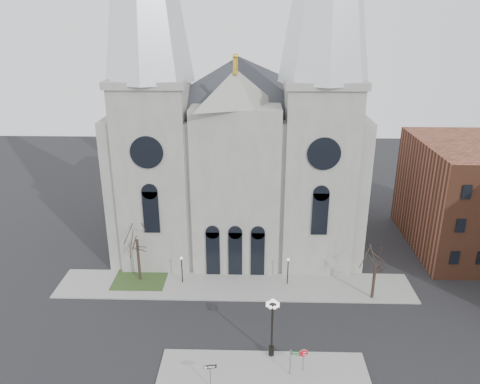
{
  "coord_description": "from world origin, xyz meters",
  "views": [
    {
      "loc": [
        1.89,
        -34.76,
        28.83
      ],
      "look_at": [
        0.7,
        8.0,
        12.6
      ],
      "focal_mm": 35.0,
      "sensor_mm": 36.0,
      "label": 1
    }
  ],
  "objects_px": {
    "stop_sign": "(304,355)",
    "one_way_sign": "(210,372)",
    "street_name_sign": "(291,360)",
    "globe_lamp": "(272,320)"
  },
  "relations": [
    {
      "from": "stop_sign",
      "to": "one_way_sign",
      "type": "relative_size",
      "value": 0.95
    },
    {
      "from": "globe_lamp",
      "to": "street_name_sign",
      "type": "xyz_separation_m",
      "value": [
        1.58,
        -2.38,
        -2.25
      ]
    },
    {
      "from": "one_way_sign",
      "to": "street_name_sign",
      "type": "height_order",
      "value": "street_name_sign"
    },
    {
      "from": "stop_sign",
      "to": "one_way_sign",
      "type": "distance_m",
      "value": 8.05
    },
    {
      "from": "street_name_sign",
      "to": "stop_sign",
      "type": "bearing_deg",
      "value": 28.14
    },
    {
      "from": "globe_lamp",
      "to": "one_way_sign",
      "type": "bearing_deg",
      "value": -141.52
    },
    {
      "from": "stop_sign",
      "to": "one_way_sign",
      "type": "height_order",
      "value": "one_way_sign"
    },
    {
      "from": "street_name_sign",
      "to": "one_way_sign",
      "type": "bearing_deg",
      "value": -159.66
    },
    {
      "from": "stop_sign",
      "to": "street_name_sign",
      "type": "xyz_separation_m",
      "value": [
        -1.06,
        -0.43,
        -0.18
      ]
    },
    {
      "from": "one_way_sign",
      "to": "street_name_sign",
      "type": "xyz_separation_m",
      "value": [
        6.71,
        1.7,
        -0.14
      ]
    }
  ]
}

